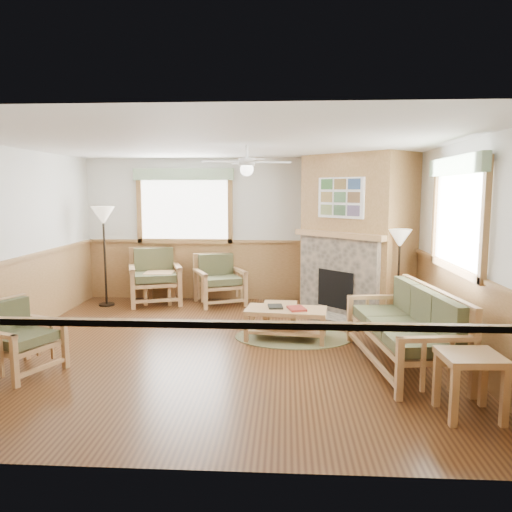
# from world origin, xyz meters

# --- Properties ---
(floor) EXTENTS (6.00, 6.00, 0.01)m
(floor) POSITION_xyz_m (0.00, 0.00, -0.01)
(floor) COLOR #4D2C15
(floor) RESTS_ON ground
(ceiling) EXTENTS (6.00, 6.00, 0.01)m
(ceiling) POSITION_xyz_m (0.00, 0.00, 2.70)
(ceiling) COLOR white
(ceiling) RESTS_ON floor
(wall_back) EXTENTS (6.00, 0.02, 2.70)m
(wall_back) POSITION_xyz_m (0.00, 3.00, 1.35)
(wall_back) COLOR silver
(wall_back) RESTS_ON floor
(wall_front) EXTENTS (6.00, 0.02, 2.70)m
(wall_front) POSITION_xyz_m (0.00, -3.00, 1.35)
(wall_front) COLOR silver
(wall_front) RESTS_ON floor
(wall_left) EXTENTS (0.02, 6.00, 2.70)m
(wall_left) POSITION_xyz_m (-3.00, 0.00, 1.35)
(wall_left) COLOR silver
(wall_left) RESTS_ON floor
(wall_right) EXTENTS (0.02, 6.00, 2.70)m
(wall_right) POSITION_xyz_m (3.00, 0.00, 1.35)
(wall_right) COLOR silver
(wall_right) RESTS_ON floor
(wainscot) EXTENTS (6.00, 6.00, 1.10)m
(wainscot) POSITION_xyz_m (0.00, 0.00, 0.55)
(wainscot) COLOR olive
(wainscot) RESTS_ON floor
(fireplace) EXTENTS (3.11, 3.11, 2.70)m
(fireplace) POSITION_xyz_m (2.05, 2.05, 1.35)
(fireplace) COLOR olive
(fireplace) RESTS_ON floor
(window_back) EXTENTS (1.90, 0.16, 1.50)m
(window_back) POSITION_xyz_m (-1.10, 2.96, 2.53)
(window_back) COLOR white
(window_back) RESTS_ON wall_back
(window_right) EXTENTS (0.16, 1.90, 1.50)m
(window_right) POSITION_xyz_m (2.96, -0.20, 2.53)
(window_right) COLOR white
(window_right) RESTS_ON wall_right
(ceiling_fan) EXTENTS (1.59, 1.59, 0.36)m
(ceiling_fan) POSITION_xyz_m (0.30, 0.30, 2.66)
(ceiling_fan) COLOR white
(ceiling_fan) RESTS_ON ceiling
(sofa) EXTENTS (2.14, 1.09, 0.94)m
(sofa) POSITION_xyz_m (2.23, -0.60, 0.47)
(sofa) COLOR tan
(sofa) RESTS_ON floor
(armchair_back_left) EXTENTS (1.15, 1.15, 1.02)m
(armchair_back_left) POSITION_xyz_m (-1.60, 2.55, 0.51)
(armchair_back_left) COLOR tan
(armchair_back_left) RESTS_ON floor
(armchair_back_right) EXTENTS (1.08, 1.08, 0.92)m
(armchair_back_right) POSITION_xyz_m (-0.38, 2.55, 0.46)
(armchair_back_right) COLOR tan
(armchair_back_right) RESTS_ON floor
(armchair_left) EXTENTS (0.98, 0.98, 0.83)m
(armchair_left) POSITION_xyz_m (-2.22, -1.09, 0.42)
(armchair_left) COLOR tan
(armchair_left) RESTS_ON floor
(coffee_table) EXTENTS (1.18, 0.69, 0.45)m
(coffee_table) POSITION_xyz_m (0.84, 0.37, 0.23)
(coffee_table) COLOR tan
(coffee_table) RESTS_ON floor
(end_table_chairs) EXTENTS (0.55, 0.53, 0.59)m
(end_table_chairs) POSITION_xyz_m (-1.51, 2.55, 0.30)
(end_table_chairs) COLOR tan
(end_table_chairs) RESTS_ON floor
(end_table_sofa) EXTENTS (0.57, 0.55, 0.60)m
(end_table_sofa) POSITION_xyz_m (2.55, -1.94, 0.30)
(end_table_sofa) COLOR tan
(end_table_sofa) RESTS_ON floor
(footstool) EXTENTS (0.51, 0.51, 0.42)m
(footstool) POSITION_xyz_m (0.75, 0.78, 0.21)
(footstool) COLOR tan
(footstool) RESTS_ON floor
(braided_rug) EXTENTS (2.12, 2.12, 0.01)m
(braided_rug) POSITION_xyz_m (0.95, 0.48, 0.01)
(braided_rug) COLOR brown
(braided_rug) RESTS_ON floor
(floor_lamp_left) EXTENTS (0.55, 0.55, 1.82)m
(floor_lamp_left) POSITION_xyz_m (-2.45, 2.31, 0.91)
(floor_lamp_left) COLOR black
(floor_lamp_left) RESTS_ON floor
(floor_lamp_right) EXTENTS (0.40, 0.40, 1.53)m
(floor_lamp_right) POSITION_xyz_m (2.55, 1.10, 0.76)
(floor_lamp_right) COLOR black
(floor_lamp_right) RESTS_ON floor
(book_red) EXTENTS (0.29, 0.35, 0.03)m
(book_red) POSITION_xyz_m (0.99, 0.32, 0.48)
(book_red) COLOR maroon
(book_red) RESTS_ON coffee_table
(book_dark) EXTENTS (0.23, 0.29, 0.03)m
(book_dark) POSITION_xyz_m (0.69, 0.44, 0.48)
(book_dark) COLOR black
(book_dark) RESTS_ON coffee_table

